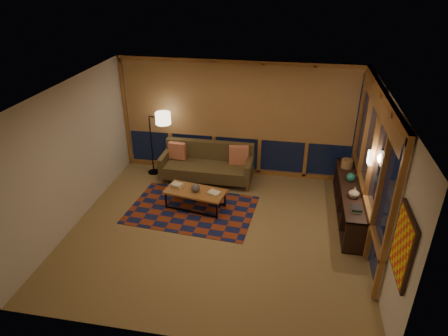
% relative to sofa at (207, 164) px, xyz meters
% --- Properties ---
extents(floor, '(5.50, 5.00, 0.01)m').
position_rel_sofa_xyz_m(floor, '(0.60, -1.88, -0.43)').
color(floor, '#9A815E').
rests_on(floor, ground).
extents(ceiling, '(5.50, 5.00, 0.01)m').
position_rel_sofa_xyz_m(ceiling, '(0.60, -1.88, 2.27)').
color(ceiling, beige).
rests_on(ceiling, walls).
extents(walls, '(5.51, 5.01, 2.70)m').
position_rel_sofa_xyz_m(walls, '(0.60, -1.88, 0.92)').
color(walls, silver).
rests_on(walls, floor).
extents(window_wall_back, '(5.30, 0.16, 2.60)m').
position_rel_sofa_xyz_m(window_wall_back, '(0.60, 0.55, 0.92)').
color(window_wall_back, '#AD6E30').
rests_on(window_wall_back, walls).
extents(window_wall_right, '(0.16, 3.70, 2.60)m').
position_rel_sofa_xyz_m(window_wall_right, '(3.28, -1.28, 0.92)').
color(window_wall_right, '#AD6E30').
rests_on(window_wall_right, walls).
extents(wall_art, '(0.06, 0.74, 0.94)m').
position_rel_sofa_xyz_m(wall_art, '(3.31, -3.73, 1.02)').
color(wall_art, red).
rests_on(wall_art, walls).
extents(wall_sconce, '(0.12, 0.18, 0.22)m').
position_rel_sofa_xyz_m(wall_sconce, '(3.22, -1.43, 1.12)').
color(wall_sconce, beige).
rests_on(wall_sconce, walls).
extents(sofa, '(2.09, 0.86, 0.85)m').
position_rel_sofa_xyz_m(sofa, '(0.00, 0.00, 0.00)').
color(sofa, brown).
rests_on(sofa, floor).
extents(pillow_left, '(0.41, 0.17, 0.39)m').
position_rel_sofa_xyz_m(pillow_left, '(-0.73, 0.13, 0.20)').
color(pillow_left, '#DE3702').
rests_on(pillow_left, sofa).
extents(pillow_right, '(0.46, 0.21, 0.44)m').
position_rel_sofa_xyz_m(pillow_right, '(0.71, 0.16, 0.22)').
color(pillow_right, '#DE3702').
rests_on(pillow_right, sofa).
extents(area_rug, '(2.65, 1.87, 0.01)m').
position_rel_sofa_xyz_m(area_rug, '(-0.04, -1.29, -0.42)').
color(area_rug, maroon).
rests_on(area_rug, floor).
extents(coffee_table, '(1.30, 0.76, 0.41)m').
position_rel_sofa_xyz_m(coffee_table, '(0.02, -1.19, -0.22)').
color(coffee_table, '#AD6E30').
rests_on(coffee_table, floor).
extents(book_stack_a, '(0.26, 0.22, 0.06)m').
position_rel_sofa_xyz_m(book_stack_a, '(-0.39, -1.08, 0.01)').
color(book_stack_a, white).
rests_on(book_stack_a, coffee_table).
extents(book_stack_b, '(0.33, 0.30, 0.05)m').
position_rel_sofa_xyz_m(book_stack_b, '(0.42, -1.23, 0.01)').
color(book_stack_b, white).
rests_on(book_stack_b, coffee_table).
extents(ceramic_pot, '(0.19, 0.19, 0.18)m').
position_rel_sofa_xyz_m(ceramic_pot, '(0.03, -1.22, 0.07)').
color(ceramic_pot, '#323233').
rests_on(ceramic_pot, coffee_table).
extents(floor_lamp, '(0.58, 0.43, 1.58)m').
position_rel_sofa_xyz_m(floor_lamp, '(-1.37, 0.16, 0.37)').
color(floor_lamp, black).
rests_on(floor_lamp, floor).
extents(bookshelf, '(0.40, 2.57, 0.64)m').
position_rel_sofa_xyz_m(bookshelf, '(3.09, -0.88, -0.10)').
color(bookshelf, black).
rests_on(bookshelf, floor).
extents(basket, '(0.26, 0.26, 0.18)m').
position_rel_sofa_xyz_m(basket, '(3.07, -0.03, 0.31)').
color(basket, '#AA854B').
rests_on(basket, bookshelf).
extents(teal_bowl, '(0.19, 0.19, 0.18)m').
position_rel_sofa_xyz_m(teal_bowl, '(3.09, -0.64, 0.30)').
color(teal_bowl, '#1D6E61').
rests_on(teal_bowl, bookshelf).
extents(vase, '(0.25, 0.25, 0.21)m').
position_rel_sofa_xyz_m(vase, '(3.09, -1.27, 0.32)').
color(vase, tan).
rests_on(vase, bookshelf).
extents(shelf_book_stack, '(0.20, 0.27, 0.07)m').
position_rel_sofa_xyz_m(shelf_book_stack, '(3.09, -1.72, 0.25)').
color(shelf_book_stack, white).
rests_on(shelf_book_stack, bookshelf).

